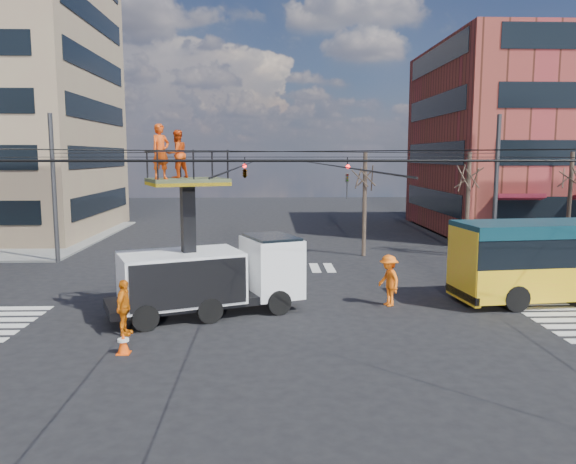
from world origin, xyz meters
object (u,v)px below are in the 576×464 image
Objects in this scene: utility_truck at (210,256)px; traffic_cone at (123,343)px; flagger at (389,280)px; worker_ground at (124,308)px.

utility_truck is 5.07m from traffic_cone.
utility_truck reaches higher than traffic_cone.
flagger reaches higher than traffic_cone.
utility_truck is 3.70× the size of flagger.
worker_ground is at bearing 102.92° from traffic_cone.
flagger is (6.75, 0.82, -1.15)m from utility_truck.
utility_truck is at bearing 63.02° from traffic_cone.
flagger is (9.30, 3.26, 0.09)m from worker_ground.
utility_truck is 3.75m from worker_ground.
worker_ground is (-2.55, -2.45, -1.24)m from utility_truck.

